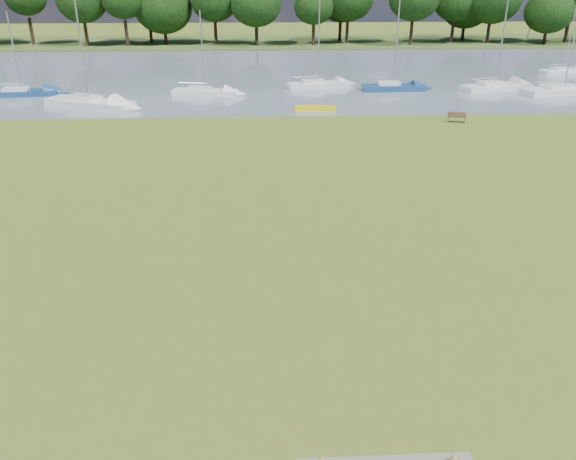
{
  "coord_description": "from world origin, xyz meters",
  "views": [
    {
      "loc": [
        -2.74,
        -22.16,
        10.63
      ],
      "look_at": [
        -1.79,
        -2.0,
        1.25
      ],
      "focal_mm": 35.0,
      "sensor_mm": 36.0,
      "label": 1
    }
  ],
  "objects_px": {
    "sailboat_0": "(317,83)",
    "sailboat_3": "(563,88)",
    "sailboat_7": "(21,91)",
    "riverbank_bench": "(457,117)",
    "sailboat_8": "(204,90)",
    "sailboat_1": "(88,100)",
    "sailboat_2": "(393,85)",
    "sailboat_4": "(563,70)",
    "sailboat_5": "(495,85)",
    "kayak": "(315,108)"
  },
  "relations": [
    {
      "from": "sailboat_1",
      "to": "sailboat_0",
      "type": "bearing_deg",
      "value": 44.24
    },
    {
      "from": "sailboat_0",
      "to": "sailboat_7",
      "type": "distance_m",
      "value": 27.84
    },
    {
      "from": "kayak",
      "to": "sailboat_8",
      "type": "relative_size",
      "value": 0.46
    },
    {
      "from": "riverbank_bench",
      "to": "sailboat_1",
      "type": "bearing_deg",
      "value": -175.75
    },
    {
      "from": "riverbank_bench",
      "to": "sailboat_2",
      "type": "xyz_separation_m",
      "value": [
        -2.25,
        12.39,
        0.16
      ]
    },
    {
      "from": "kayak",
      "to": "sailboat_5",
      "type": "bearing_deg",
      "value": 27.07
    },
    {
      "from": "sailboat_0",
      "to": "sailboat_1",
      "type": "relative_size",
      "value": 0.99
    },
    {
      "from": "sailboat_0",
      "to": "sailboat_5",
      "type": "height_order",
      "value": "sailboat_5"
    },
    {
      "from": "sailboat_0",
      "to": "sailboat_3",
      "type": "bearing_deg",
      "value": -23.45
    },
    {
      "from": "riverbank_bench",
      "to": "sailboat_8",
      "type": "distance_m",
      "value": 23.1
    },
    {
      "from": "sailboat_0",
      "to": "sailboat_7",
      "type": "xyz_separation_m",
      "value": [
        -27.7,
        -2.71,
        -0.03
      ]
    },
    {
      "from": "riverbank_bench",
      "to": "sailboat_5",
      "type": "relative_size",
      "value": 0.16
    },
    {
      "from": "sailboat_0",
      "to": "sailboat_5",
      "type": "bearing_deg",
      "value": -20.59
    },
    {
      "from": "sailboat_1",
      "to": "sailboat_7",
      "type": "xyz_separation_m",
      "value": [
        -7.45,
        4.76,
        -0.05
      ]
    },
    {
      "from": "kayak",
      "to": "sailboat_7",
      "type": "height_order",
      "value": "sailboat_7"
    },
    {
      "from": "sailboat_2",
      "to": "sailboat_4",
      "type": "height_order",
      "value": "sailboat_2"
    },
    {
      "from": "sailboat_3",
      "to": "sailboat_4",
      "type": "distance_m",
      "value": 12.2
    },
    {
      "from": "sailboat_1",
      "to": "sailboat_2",
      "type": "height_order",
      "value": "sailboat_2"
    },
    {
      "from": "sailboat_4",
      "to": "sailboat_7",
      "type": "bearing_deg",
      "value": 177.32
    },
    {
      "from": "kayak",
      "to": "riverbank_bench",
      "type": "bearing_deg",
      "value": -19.22
    },
    {
      "from": "sailboat_2",
      "to": "sailboat_5",
      "type": "distance_m",
      "value": 9.93
    },
    {
      "from": "riverbank_bench",
      "to": "sailboat_2",
      "type": "bearing_deg",
      "value": 117.66
    },
    {
      "from": "riverbank_bench",
      "to": "sailboat_1",
      "type": "height_order",
      "value": "sailboat_1"
    },
    {
      "from": "riverbank_bench",
      "to": "sailboat_7",
      "type": "distance_m",
      "value": 38.82
    },
    {
      "from": "riverbank_bench",
      "to": "sailboat_2",
      "type": "relative_size",
      "value": 0.16
    },
    {
      "from": "sailboat_8",
      "to": "sailboat_5",
      "type": "bearing_deg",
      "value": 12.76
    },
    {
      "from": "sailboat_0",
      "to": "sailboat_3",
      "type": "xyz_separation_m",
      "value": [
        22.82,
        -4.01,
        0.03
      ]
    },
    {
      "from": "sailboat_0",
      "to": "sailboat_8",
      "type": "distance_m",
      "value": 11.32
    },
    {
      "from": "riverbank_bench",
      "to": "sailboat_0",
      "type": "distance_m",
      "value": 17.13
    },
    {
      "from": "sailboat_4",
      "to": "sailboat_5",
      "type": "distance_m",
      "value": 14.46
    },
    {
      "from": "sailboat_0",
      "to": "sailboat_7",
      "type": "bearing_deg",
      "value": 172.09
    },
    {
      "from": "sailboat_8",
      "to": "sailboat_1",
      "type": "bearing_deg",
      "value": -144.74
    },
    {
      "from": "sailboat_7",
      "to": "sailboat_1",
      "type": "bearing_deg",
      "value": -39.13
    },
    {
      "from": "riverbank_bench",
      "to": "sailboat_2",
      "type": "distance_m",
      "value": 12.59
    },
    {
      "from": "riverbank_bench",
      "to": "sailboat_2",
      "type": "height_order",
      "value": "sailboat_2"
    },
    {
      "from": "sailboat_7",
      "to": "sailboat_8",
      "type": "bearing_deg",
      "value": -8.09
    },
    {
      "from": "kayak",
      "to": "sailboat_7",
      "type": "xyz_separation_m",
      "value": [
        -26.6,
        7.27,
        0.27
      ]
    },
    {
      "from": "sailboat_3",
      "to": "kayak",
      "type": "bearing_deg",
      "value": 179.9
    },
    {
      "from": "sailboat_4",
      "to": "sailboat_8",
      "type": "distance_m",
      "value": 40.45
    },
    {
      "from": "kayak",
      "to": "sailboat_3",
      "type": "bearing_deg",
      "value": 17.62
    },
    {
      "from": "sailboat_2",
      "to": "sailboat_8",
      "type": "distance_m",
      "value": 17.99
    },
    {
      "from": "sailboat_2",
      "to": "sailboat_5",
      "type": "height_order",
      "value": "sailboat_5"
    },
    {
      "from": "sailboat_3",
      "to": "sailboat_5",
      "type": "xyz_separation_m",
      "value": [
        -5.81,
        1.89,
        -0.0
      ]
    },
    {
      "from": "kayak",
      "to": "sailboat_3",
      "type": "relative_size",
      "value": 0.36
    },
    {
      "from": "sailboat_0",
      "to": "riverbank_bench",
      "type": "bearing_deg",
      "value": -70.5
    },
    {
      "from": "sailboat_7",
      "to": "sailboat_2",
      "type": "bearing_deg",
      "value": -5.36
    },
    {
      "from": "sailboat_0",
      "to": "sailboat_7",
      "type": "height_order",
      "value": "sailboat_0"
    },
    {
      "from": "sailboat_8",
      "to": "sailboat_0",
      "type": "bearing_deg",
      "value": 26.82
    },
    {
      "from": "sailboat_1",
      "to": "sailboat_5",
      "type": "xyz_separation_m",
      "value": [
        37.26,
        5.34,
        0.01
      ]
    },
    {
      "from": "sailboat_0",
      "to": "sailboat_8",
      "type": "relative_size",
      "value": 1.2
    }
  ]
}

